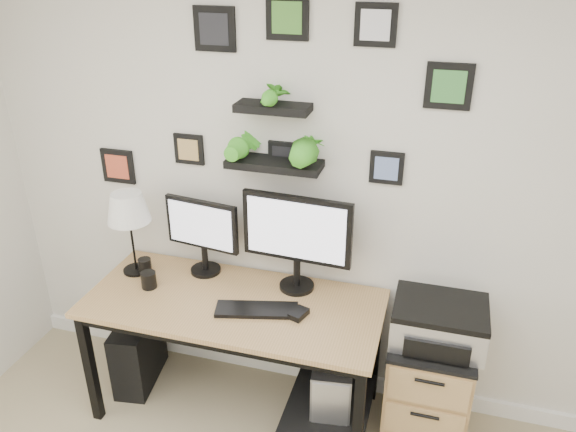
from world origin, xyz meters
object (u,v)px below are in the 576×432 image
(desk, at_px, (242,317))
(table_lamp, at_px, (128,210))
(monitor_right, at_px, (297,236))
(monitor_left, at_px, (202,231))
(printer, at_px, (439,323))
(pc_tower_black, at_px, (139,351))
(mug, at_px, (149,280))
(file_cabinet, at_px, (427,387))
(pc_tower_grey, at_px, (333,386))

(desk, xyz_separation_m, table_lamp, (-0.69, 0.10, 0.52))
(monitor_right, bearing_deg, table_lamp, -174.98)
(monitor_left, xyz_separation_m, monitor_right, (0.56, -0.02, 0.06))
(monitor_left, relative_size, printer, 1.00)
(table_lamp, xyz_separation_m, pc_tower_black, (-0.01, -0.08, -0.93))
(mug, xyz_separation_m, file_cabinet, (1.56, 0.10, -0.46))
(table_lamp, bearing_deg, desk, -8.07)
(table_lamp, bearing_deg, monitor_left, 14.56)
(desk, height_order, pc_tower_black, desk)
(desk, height_order, table_lamp, table_lamp)
(monitor_left, xyz_separation_m, printer, (1.34, -0.16, -0.24))
(monitor_right, relative_size, mug, 6.37)
(monitor_left, distance_m, file_cabinet, 1.50)
(monitor_left, relative_size, table_lamp, 0.92)
(monitor_right, relative_size, printer, 1.32)
(monitor_left, distance_m, table_lamp, 0.43)
(mug, bearing_deg, table_lamp, 139.63)
(pc_tower_black, height_order, pc_tower_grey, pc_tower_grey)
(monitor_left, xyz_separation_m, pc_tower_black, (-0.41, -0.18, -0.80))
(table_lamp, height_order, file_cabinet, table_lamp)
(pc_tower_black, distance_m, printer, 1.83)
(monitor_right, relative_size, pc_tower_grey, 1.19)
(mug, xyz_separation_m, pc_tower_black, (-0.17, 0.06, -0.58))
(monitor_left, relative_size, pc_tower_black, 1.05)
(desk, xyz_separation_m, printer, (1.04, 0.04, 0.15))
(printer, bearing_deg, pc_tower_black, -179.28)
(pc_tower_black, bearing_deg, mug, -26.69)
(pc_tower_grey, bearing_deg, table_lamp, 176.77)
(table_lamp, bearing_deg, pc_tower_grey, -3.23)
(desk, distance_m, table_lamp, 0.87)
(table_lamp, relative_size, pc_tower_grey, 0.98)
(pc_tower_black, bearing_deg, monitor_left, 15.65)
(desk, relative_size, printer, 3.51)
(monitor_right, height_order, pc_tower_black, monitor_right)
(desk, xyz_separation_m, mug, (-0.53, -0.04, 0.17))
(monitor_left, relative_size, mug, 4.84)
(mug, height_order, pc_tower_black, mug)
(desk, height_order, monitor_left, monitor_left)
(monitor_right, bearing_deg, pc_tower_black, -170.41)
(monitor_right, xyz_separation_m, file_cabinet, (0.77, -0.12, -0.75))
(table_lamp, height_order, pc_tower_grey, table_lamp)
(table_lamp, xyz_separation_m, file_cabinet, (1.72, -0.04, -0.81))
(desk, xyz_separation_m, pc_tower_grey, (0.52, 0.03, -0.39))
(monitor_left, height_order, mug, monitor_left)
(monitor_right, xyz_separation_m, printer, (0.78, -0.14, -0.31))
(pc_tower_black, bearing_deg, pc_tower_grey, -7.94)
(pc_tower_grey, bearing_deg, printer, 1.21)
(table_lamp, bearing_deg, printer, -1.89)
(pc_tower_grey, height_order, printer, printer)
(pc_tower_black, relative_size, printer, 0.96)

